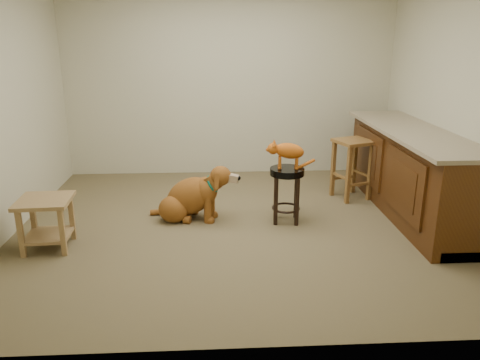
{
  "coord_description": "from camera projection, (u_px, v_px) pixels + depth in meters",
  "views": [
    {
      "loc": [
        -0.22,
        -4.52,
        1.92
      ],
      "look_at": [
        0.04,
        0.16,
        0.45
      ],
      "focal_mm": 35.0,
      "sensor_mm": 36.0,
      "label": 1
    }
  ],
  "objects": [
    {
      "name": "cabinet_run",
      "position": [
        411.0,
        174.0,
        5.15
      ],
      "size": [
        0.7,
        2.56,
        0.94
      ],
      "color": "#4C280D",
      "rests_on": "ground"
    },
    {
      "name": "padded_stool",
      "position": [
        287.0,
        184.0,
        4.89
      ],
      "size": [
        0.36,
        0.36,
        0.59
      ],
      "rotation": [
        0.0,
        0.0,
        -0.12
      ],
      "color": "black",
      "rests_on": "ground"
    },
    {
      "name": "floor",
      "position": [
        237.0,
        226.0,
        4.9
      ],
      "size": [
        4.5,
        4.0,
        0.01
      ],
      "primitive_type": "cube",
      "color": "brown",
      "rests_on": "ground"
    },
    {
      "name": "wood_stool",
      "position": [
        352.0,
        168.0,
        5.62
      ],
      "size": [
        0.5,
        0.5,
        0.72
      ],
      "rotation": [
        0.0,
        0.0,
        0.35
      ],
      "color": "brown",
      "rests_on": "ground"
    },
    {
      "name": "golden_retriever",
      "position": [
        191.0,
        197.0,
        5.02
      ],
      "size": [
        0.99,
        0.57,
        0.65
      ],
      "rotation": [
        0.0,
        0.0,
        -0.24
      ],
      "color": "brown",
      "rests_on": "ground"
    },
    {
      "name": "room_shell",
      "position": [
        237.0,
        61.0,
        4.39
      ],
      "size": [
        4.54,
        4.04,
        2.62
      ],
      "color": "beige",
      "rests_on": "ground"
    },
    {
      "name": "side_table",
      "position": [
        46.0,
        216.0,
        4.3
      ],
      "size": [
        0.49,
        0.49,
        0.48
      ],
      "rotation": [
        0.0,
        0.0,
        0.05
      ],
      "color": "olive",
      "rests_on": "ground"
    },
    {
      "name": "tabby_kitten",
      "position": [
        286.0,
        152.0,
        4.79
      ],
      "size": [
        0.53,
        0.19,
        0.33
      ],
      "rotation": [
        0.0,
        0.0,
        -0.12
      ],
      "color": "#AA4D11",
      "rests_on": "padded_stool"
    }
  ]
}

